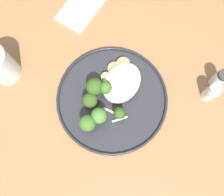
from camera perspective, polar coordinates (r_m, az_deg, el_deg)
ground at (r=1.38m, az=0.09°, el=-9.87°), size 6.00×6.00×0.00m
wooden_dining_table at (r=0.72m, az=0.16°, el=-6.46°), size 1.40×1.00×0.74m
dinner_plate at (r=0.64m, az=0.00°, el=-0.24°), size 0.29×0.29×0.02m
noodle_bed at (r=0.63m, az=2.24°, el=3.61°), size 0.12×0.09×0.04m
seared_scallop_large_seared at (r=0.63m, az=2.35°, el=1.10°), size 0.04×0.04×0.02m
seared_scallop_front_small at (r=0.65m, az=0.54°, el=6.85°), size 0.04×0.04×0.01m
seared_scallop_left_edge at (r=0.64m, az=2.18°, el=2.94°), size 0.04×0.04×0.02m
seared_scallop_on_noodles at (r=0.65m, az=5.23°, el=4.77°), size 0.03×0.03×0.01m
seared_scallop_half_hidden at (r=0.66m, az=2.60°, el=7.90°), size 0.04×0.04×0.02m
seared_scallop_tiny_bay at (r=0.65m, az=-1.33°, el=4.81°), size 0.03×0.03×0.01m
broccoli_floret_left_leaning at (r=0.61m, az=-1.52°, el=2.34°), size 0.03×0.03×0.06m
broccoli_floret_right_tilted at (r=0.60m, az=-3.07°, el=-4.14°), size 0.04×0.04×0.06m
broccoli_floret_small_sprig at (r=0.59m, az=-5.73°, el=-5.80°), size 0.04×0.04×0.06m
broccoli_floret_rear_charred at (r=0.60m, az=1.69°, el=-3.64°), size 0.03×0.03×0.05m
broccoli_floret_front_edge at (r=0.61m, az=-4.05°, el=2.65°), size 0.04×0.04×0.06m
broccoli_floret_center_pile at (r=0.61m, az=-5.14°, el=-0.50°), size 0.04×0.04×0.05m
onion_sliver_long_sliver at (r=0.63m, az=0.43°, el=-3.46°), size 0.01×0.06×0.00m
onion_sliver_short_strip at (r=0.63m, az=1.77°, el=-4.95°), size 0.04×0.03×0.00m
water_glass at (r=0.69m, az=-24.53°, el=6.76°), size 0.08×0.08×0.11m
folded_napkin at (r=0.76m, az=-6.99°, el=20.23°), size 0.15×0.09×0.01m
salt_shaker at (r=0.67m, az=22.03°, el=1.19°), size 0.03×0.03×0.07m
pepper_shaker at (r=0.69m, az=23.62°, el=4.14°), size 0.03×0.03×0.07m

